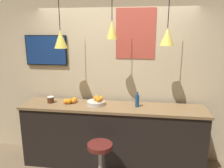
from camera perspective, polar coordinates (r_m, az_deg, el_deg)
The scene contains 12 objects.
back_wall at distance 3.64m, azimuth 0.87°, elevation 2.78°, with size 8.00×0.06×2.90m.
service_counter at distance 3.59m, azimuth 0.00°, elevation -13.37°, with size 2.85×0.55×1.01m.
bar_stool at distance 3.19m, azimuth -3.11°, elevation -19.24°, with size 0.44×0.44×0.65m.
fruit_bowl at distance 3.44m, azimuth -4.08°, elevation -4.59°, with size 0.28×0.28×0.15m.
orange_pile at distance 3.57m, azimuth -10.90°, elevation -4.33°, with size 0.19×0.19×0.08m.
juice_bottle at distance 3.35m, azimuth 6.60°, elevation -4.32°, with size 0.06×0.06×0.23m.
spread_jar at distance 3.66m, azimuth -15.74°, elevation -3.95°, with size 0.11×0.11×0.10m.
pendant_lamp_left at distance 3.40m, azimuth -13.29°, elevation 11.36°, with size 0.20×0.20×0.92m.
pendant_lamp_middle at distance 3.20m, azimuth -0.00°, elevation 13.99°, with size 0.15×0.15×0.78m.
pendant_lamp_right at distance 3.18m, azimuth 14.24°, elevation 11.92°, with size 0.20×0.20×0.86m.
mounted_tv at distance 3.87m, azimuth -16.82°, elevation 8.43°, with size 0.72×0.04×0.50m.
wall_poster at distance 3.52m, azimuth 6.16°, elevation 12.93°, with size 0.62×0.01×0.78m.
Camera 1 is at (0.46, -2.65, 2.13)m, focal length 35.00 mm.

